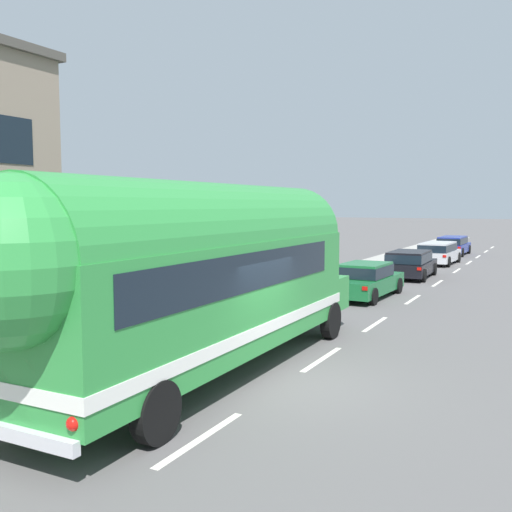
% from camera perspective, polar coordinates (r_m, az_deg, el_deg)
% --- Properties ---
extents(ground_plane, '(300.00, 300.00, 0.00)m').
position_cam_1_polar(ground_plane, '(12.15, 3.01, -12.42)').
color(ground_plane, '#565454').
extents(lane_markings, '(3.53, 80.00, 0.01)m').
position_cam_1_polar(lane_markings, '(24.68, 10.32, -3.50)').
color(lane_markings, silver).
rests_on(lane_markings, ground).
extents(sidewalk_slab, '(2.72, 90.00, 0.15)m').
position_cam_1_polar(sidewalk_slab, '(22.94, 2.58, -3.89)').
color(sidewalk_slab, '#9E9B93').
rests_on(sidewalk_slab, ground).
extents(painted_bus, '(2.68, 12.40, 4.12)m').
position_cam_1_polar(painted_bus, '(11.85, -5.88, -1.49)').
color(painted_bus, '#2D8C3D').
rests_on(painted_bus, ground).
extents(car_lead, '(2.06, 4.74, 1.37)m').
position_cam_1_polar(car_lead, '(23.15, 10.76, -2.23)').
color(car_lead, '#196633').
rests_on(car_lead, ground).
extents(car_second, '(2.09, 4.52, 1.37)m').
position_cam_1_polar(car_second, '(29.73, 15.01, -0.62)').
color(car_second, black).
rests_on(car_second, ground).
extents(car_third, '(2.05, 4.70, 1.37)m').
position_cam_1_polar(car_third, '(37.03, 17.62, 0.43)').
color(car_third, silver).
rests_on(car_third, ground).
extents(car_fourth, '(1.95, 4.62, 1.37)m').
position_cam_1_polar(car_fourth, '(44.25, 18.93, 1.11)').
color(car_fourth, navy).
rests_on(car_fourth, ground).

